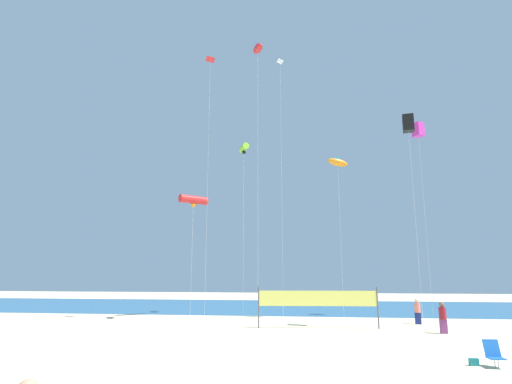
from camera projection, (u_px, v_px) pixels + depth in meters
ground_plane at (250, 371)px, 13.64m from camera, size 120.00×120.00×0.00m
ocean_band at (293, 307)px, 41.21m from camera, size 120.00×20.00×0.01m
beachgoer_coral_shirt at (417, 311)px, 26.73m from camera, size 0.36×0.36×1.60m
beachgoer_maroon_shirt at (443, 317)px, 22.51m from camera, size 0.38×0.38×1.66m
folding_beach_chair at (494, 353)px, 14.34m from camera, size 0.52×0.65×0.89m
volleyball_net at (318, 300)px, 24.84m from camera, size 7.14×0.65×2.40m
beach_handbag at (474, 362)px, 14.51m from camera, size 0.31×0.15×0.25m
kite_red_tube at (193, 200)px, 32.90m from camera, size 2.14×2.10×9.30m
kite_red_diamond at (211, 63)px, 31.44m from camera, size 0.84×0.85×19.42m
kite_white_diamond at (280, 74)px, 33.43m from camera, size 0.58×0.59×20.31m
kite_magenta_box at (418, 130)px, 33.00m from camera, size 0.97×0.97×15.01m
kite_black_box at (408, 124)px, 26.11m from camera, size 0.77×0.77×13.03m
kite_red_inflatable at (258, 49)px, 30.43m from camera, size 1.17×1.75×19.87m
kite_lime_tube at (244, 149)px, 35.41m from camera, size 1.07×1.46×14.04m
kite_orange_inflatable at (338, 163)px, 31.18m from camera, size 1.72×0.98×11.85m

